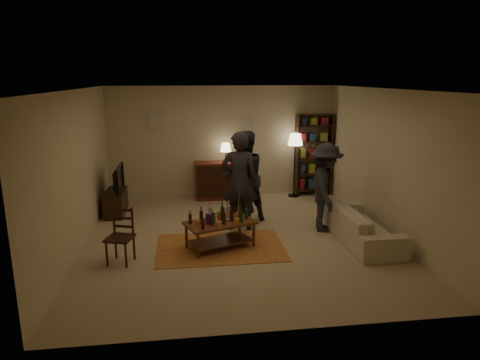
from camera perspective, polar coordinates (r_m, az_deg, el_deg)
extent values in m
plane|color=#C6B793|center=(7.97, -0.22, -7.76)|extent=(6.00, 6.00, 0.00)
plane|color=beige|center=(10.52, -2.34, 5.11)|extent=(5.50, 0.00, 5.50)
plane|color=beige|center=(7.74, -20.87, 1.10)|extent=(0.00, 6.00, 6.00)
plane|color=beige|center=(8.39, 18.76, 2.19)|extent=(0.00, 6.00, 6.00)
plane|color=beige|center=(4.73, 4.48, -5.66)|extent=(5.50, 0.00, 5.50)
plane|color=white|center=(7.43, -0.24, 12.02)|extent=(6.00, 6.00, 0.00)
cube|color=beige|center=(10.41, -11.25, 7.82)|extent=(0.35, 0.03, 0.45)
cube|color=beige|center=(10.53, 0.93, 7.04)|extent=(0.30, 0.03, 0.40)
cube|color=#9A3221|center=(7.57, -2.65, -8.94)|extent=(2.20, 1.50, 0.01)
cube|color=brown|center=(7.40, -2.69, -5.71)|extent=(1.32, 1.01, 0.04)
cube|color=brown|center=(7.52, -2.66, -8.09)|extent=(1.19, 0.88, 0.02)
cylinder|color=brown|center=(7.07, -5.62, -8.80)|extent=(0.05, 0.05, 0.44)
cylinder|color=brown|center=(7.50, 1.84, -7.39)|extent=(0.05, 0.05, 0.44)
cylinder|color=brown|center=(7.52, -7.16, -7.45)|extent=(0.05, 0.05, 0.44)
cylinder|color=brown|center=(7.92, -0.04, -6.21)|extent=(0.05, 0.05, 0.44)
cylinder|color=orange|center=(7.22, -5.57, -5.70)|extent=(0.07, 0.07, 0.10)
cylinder|color=orange|center=(7.14, -2.93, -5.90)|extent=(0.07, 0.07, 0.09)
cylinder|color=orange|center=(7.59, -2.89, -4.62)|extent=(0.07, 0.07, 0.11)
cylinder|color=orange|center=(7.29, -0.43, -5.48)|extent=(0.07, 0.07, 0.09)
cube|color=#5C2F81|center=(7.31, -4.04, -5.07)|extent=(0.17, 0.16, 0.18)
cylinder|color=gray|center=(7.43, -1.78, -5.38)|extent=(0.12, 0.12, 0.03)
cube|color=black|center=(7.09, -15.74, -7.47)|extent=(0.49, 0.49, 0.04)
cylinder|color=black|center=(7.10, -17.34, -9.41)|extent=(0.04, 0.04, 0.41)
cylinder|color=black|center=(6.97, -14.98, -9.69)|extent=(0.04, 0.04, 0.41)
cylinder|color=black|center=(7.36, -16.24, -8.49)|extent=(0.04, 0.04, 0.41)
cylinder|color=black|center=(7.24, -13.94, -8.74)|extent=(0.04, 0.04, 0.41)
cube|color=black|center=(7.14, -15.33, -5.14)|extent=(0.31, 0.12, 0.47)
cube|color=black|center=(9.66, -16.24, -2.91)|extent=(0.40, 1.00, 0.50)
imported|color=black|center=(9.52, -16.33, 0.15)|extent=(0.13, 0.97, 0.56)
cube|color=maroon|center=(10.41, -3.25, -0.05)|extent=(1.00, 0.48, 0.90)
cube|color=black|center=(10.22, -3.12, -1.63)|extent=(0.92, 0.02, 0.22)
cube|color=black|center=(10.16, -3.14, -0.22)|extent=(0.92, 0.02, 0.22)
cube|color=black|center=(10.10, -3.16, 1.21)|extent=(0.92, 0.02, 0.22)
cylinder|color=black|center=(10.33, -1.90, 2.53)|extent=(0.12, 0.12, 0.04)
cylinder|color=black|center=(10.30, -1.90, 3.23)|extent=(0.02, 0.02, 0.22)
cone|color=#FFE5B2|center=(10.27, -1.91, 4.39)|extent=(0.26, 0.26, 0.20)
cube|color=black|center=(10.69, 7.56, 3.23)|extent=(0.04, 0.34, 2.00)
cube|color=black|center=(10.94, 11.92, 3.30)|extent=(0.04, 0.34, 2.00)
cube|color=black|center=(10.99, 9.59, -1.10)|extent=(0.90, 0.34, 0.03)
cube|color=black|center=(10.90, 9.68, 0.94)|extent=(0.90, 0.34, 0.03)
cube|color=black|center=(10.82, 9.76, 3.01)|extent=(0.90, 0.34, 0.03)
cube|color=black|center=(10.75, 9.85, 5.10)|extent=(0.90, 0.34, 0.03)
cube|color=black|center=(10.70, 9.93, 7.22)|extent=(0.90, 0.34, 0.03)
cube|color=black|center=(10.68, 9.99, 8.55)|extent=(0.90, 0.34, 0.03)
cube|color=maroon|center=(10.87, 8.11, -0.42)|extent=(0.12, 0.22, 0.26)
cube|color=navy|center=(10.94, 9.37, -0.37)|extent=(0.15, 0.22, 0.26)
cube|color=#9DA838|center=(11.02, 10.72, -0.33)|extent=(0.18, 0.22, 0.26)
cube|color=navy|center=(10.78, 8.18, 1.60)|extent=(0.12, 0.22, 0.24)
cube|color=#9DA838|center=(10.85, 9.45, 1.63)|extent=(0.15, 0.22, 0.24)
cube|color=maroon|center=(10.93, 10.81, 1.66)|extent=(0.18, 0.22, 0.24)
cube|color=#9DA838|center=(10.71, 8.25, 3.64)|extent=(0.12, 0.22, 0.22)
cube|color=maroon|center=(10.78, 9.53, 3.65)|extent=(0.15, 0.22, 0.22)
cube|color=navy|center=(10.86, 10.90, 3.67)|extent=(0.18, 0.22, 0.22)
cube|color=maroon|center=(10.65, 8.32, 5.70)|extent=(0.12, 0.22, 0.20)
cube|color=navy|center=(10.72, 9.61, 5.71)|extent=(0.15, 0.22, 0.20)
cube|color=#9DA838|center=(10.80, 10.99, 5.71)|extent=(0.18, 0.22, 0.20)
cube|color=navy|center=(10.60, 8.39, 7.79)|extent=(0.12, 0.22, 0.18)
cube|color=#9DA838|center=(10.67, 9.70, 7.78)|extent=(0.15, 0.22, 0.18)
cube|color=maroon|center=(10.76, 11.08, 7.76)|extent=(0.18, 0.22, 0.18)
cylinder|color=black|center=(10.76, 7.15, -2.07)|extent=(0.28, 0.28, 0.03)
cylinder|color=black|center=(10.60, 7.26, 1.46)|extent=(0.03, 0.03, 1.38)
cone|color=#FFE5B2|center=(10.47, 7.38, 5.41)|extent=(0.36, 0.36, 0.28)
imported|color=beige|center=(8.08, 15.91, -5.73)|extent=(0.81, 2.08, 0.61)
imported|color=#25242B|center=(8.16, -0.09, -0.17)|extent=(0.77, 0.58, 1.92)
imported|color=#25262C|center=(8.66, 0.55, 0.45)|extent=(1.09, 0.96, 1.87)
imported|color=#26272E|center=(8.30, 11.30, -0.99)|extent=(0.84, 1.21, 1.70)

